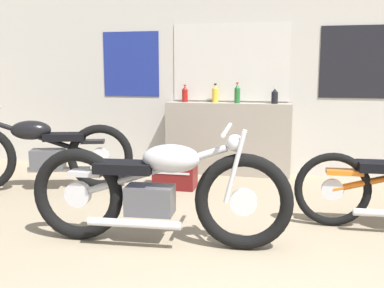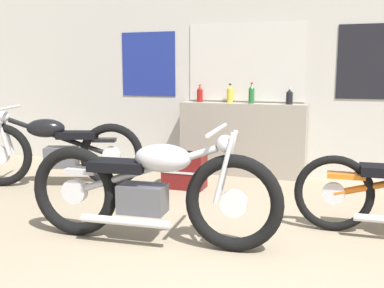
% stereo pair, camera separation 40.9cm
% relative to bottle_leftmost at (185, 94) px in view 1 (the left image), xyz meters
% --- Properties ---
extents(wall_back, '(10.00, 0.07, 2.80)m').
position_rel_bottle_leftmost_xyz_m(wall_back, '(1.25, 0.16, 0.35)').
color(wall_back, beige).
rests_on(wall_back, ground_plane).
extents(sill_counter, '(1.64, 0.28, 0.95)m').
position_rel_bottle_leftmost_xyz_m(sill_counter, '(0.59, -0.02, -0.58)').
color(sill_counter, gray).
rests_on(sill_counter, ground_plane).
extents(bottle_leftmost, '(0.08, 0.08, 0.23)m').
position_rel_bottle_leftmost_xyz_m(bottle_leftmost, '(0.00, 0.00, 0.00)').
color(bottle_leftmost, maroon).
rests_on(bottle_leftmost, sill_counter).
extents(bottle_left_center, '(0.08, 0.08, 0.25)m').
position_rel_bottle_leftmost_xyz_m(bottle_left_center, '(0.41, 0.02, 0.01)').
color(bottle_left_center, gold).
rests_on(bottle_left_center, sill_counter).
extents(bottle_center, '(0.07, 0.07, 0.27)m').
position_rel_bottle_leftmost_xyz_m(bottle_center, '(0.71, -0.06, 0.02)').
color(bottle_center, '#23662D').
rests_on(bottle_center, sill_counter).
extents(bottle_right_center, '(0.08, 0.08, 0.21)m').
position_rel_bottle_leftmost_xyz_m(bottle_right_center, '(1.18, -0.04, -0.01)').
color(bottle_right_center, black).
rests_on(bottle_right_center, sill_counter).
extents(motorcycle_black, '(2.00, 0.85, 0.95)m').
position_rel_bottle_leftmost_xyz_m(motorcycle_black, '(-1.36, -1.32, -0.61)').
color(motorcycle_black, black).
rests_on(motorcycle_black, ground_plane).
extents(motorcycle_silver, '(2.09, 0.64, 0.94)m').
position_rel_bottle_leftmost_xyz_m(motorcycle_silver, '(0.43, -2.59, -0.61)').
color(motorcycle_silver, black).
rests_on(motorcycle_silver, ground_plane).
extents(hard_case_darkred, '(0.49, 0.29, 0.44)m').
position_rel_bottle_leftmost_xyz_m(hard_case_darkred, '(0.11, -0.90, -0.84)').
color(hard_case_darkred, maroon).
rests_on(hard_case_darkred, ground_plane).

